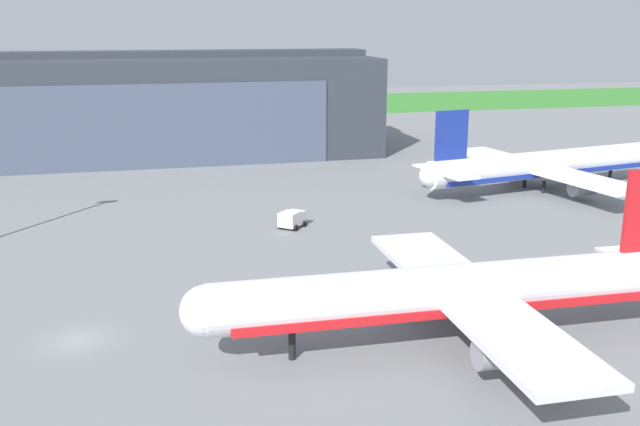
# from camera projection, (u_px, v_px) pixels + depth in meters

# --- Properties ---
(ground_plane) EXTENTS (440.00, 440.00, 0.00)m
(ground_plane) POSITION_uv_depth(u_px,v_px,m) (79.00, 340.00, 58.37)
(ground_plane) COLOR slate
(grass_field_strip) EXTENTS (440.00, 56.00, 0.08)m
(grass_field_strip) POSITION_uv_depth(u_px,v_px,m) (123.00, 109.00, 214.67)
(grass_field_strip) COLOR #38822F
(grass_field_strip) RESTS_ON ground_plane
(maintenance_hangar) EXTENTS (98.00, 36.16, 19.83)m
(maintenance_hangar) POSITION_uv_depth(u_px,v_px,m) (119.00, 105.00, 140.04)
(maintenance_hangar) COLOR #2D333D
(maintenance_hangar) RESTS_ON ground_plane
(airliner_far_right) EXTENTS (44.24, 37.61, 13.09)m
(airliner_far_right) POSITION_uv_depth(u_px,v_px,m) (544.00, 165.00, 110.57)
(airliner_far_right) COLOR white
(airliner_far_right) RESTS_ON ground_plane
(airliner_near_right) EXTENTS (43.61, 32.87, 13.55)m
(airliner_near_right) POSITION_uv_depth(u_px,v_px,m) (459.00, 291.00, 56.94)
(airliner_near_right) COLOR silver
(airliner_near_right) RESTS_ON ground_plane
(ops_van) EXTENTS (4.00, 4.14, 2.18)m
(ops_van) POSITION_uv_depth(u_px,v_px,m) (292.00, 219.00, 90.16)
(ops_van) COLOR white
(ops_van) RESTS_ON ground_plane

